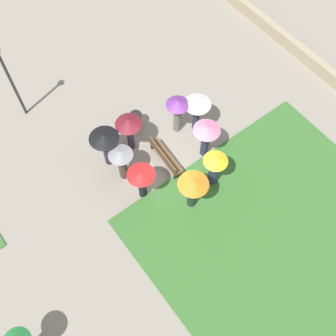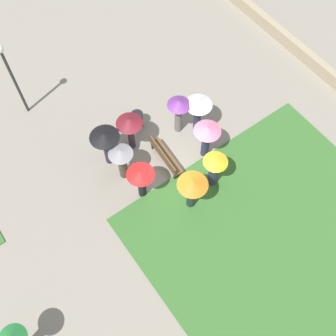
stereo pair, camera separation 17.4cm
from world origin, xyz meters
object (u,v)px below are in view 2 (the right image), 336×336
Objects in this scene: park_bench at (165,157)px; crowd_person_pink at (207,135)px; crowd_person_white at (198,107)px; crowd_person_black at (105,141)px; crowd_person_grey at (122,158)px; crowd_person_purple at (179,109)px; crowd_person_red at (141,177)px; crowd_person_maroon at (130,125)px; lamp_post at (10,71)px; trash_bin at (137,120)px; crowd_person_yellow at (214,167)px; crowd_person_orange at (192,188)px.

park_bench is 1.05× the size of crowd_person_pink.
crowd_person_black is (0.83, 3.95, -0.03)m from crowd_person_white.
crowd_person_black reaches higher than crowd_person_pink.
crowd_person_grey is 0.95× the size of crowd_person_purple.
crowd_person_grey reaches higher than crowd_person_red.
park_bench is at bearing -0.29° from crowd_person_grey.
crowd_person_red is 3.92m from crowd_person_white.
crowd_person_maroon is at bearing 81.72° from crowd_person_pink.
lamp_post is at bearing -4.87° from crowd_person_maroon.
lamp_post reaches higher than trash_bin.
crowd_person_pink is (-2.86, -1.46, 0.97)m from trash_bin.
crowd_person_red is (-1.17, -0.12, 0.09)m from crowd_person_grey.
crowd_person_yellow reaches higher than crowd_person_pink.
crowd_person_purple is 0.99× the size of crowd_person_black.
crowd_person_orange reaches higher than crowd_person_maroon.
crowd_person_grey is at bearing 46.81° from crowd_person_red.
crowd_person_purple is at bearing 52.88° from crowd_person_black.
lamp_post reaches higher than crowd_person_white.
crowd_person_purple reaches higher than crowd_person_red.
crowd_person_black is at bearing 47.59° from crowd_person_red.
lamp_post is at bearing 34.00° from park_bench.
crowd_person_red is 2.35m from crowd_person_maroon.
lamp_post reaches higher than crowd_person_yellow.
crowd_person_pink is 1.65m from crowd_person_purple.
crowd_person_white is at bearing -30.15° from crowd_person_red.
crowd_person_black is (0.41, 3.27, 0.07)m from crowd_person_purple.
lamp_post is at bearing -65.10° from crowd_person_yellow.
park_bench is 2.25m from crowd_person_yellow.
lamp_post reaches higher than crowd_person_purple.
trash_bin is at bearing -83.70° from crowd_person_maroon.
lamp_post is at bearing 56.79° from crowd_person_red.
crowd_person_orange is (-1.54, 1.91, 0.08)m from crowd_person_pink.
lamp_post reaches higher than crowd_person_red.
crowd_person_grey reaches higher than trash_bin.
crowd_person_white is at bearing -129.65° from trash_bin.
crowd_person_black is (2.10, 0.24, 0.11)m from crowd_person_red.
park_bench is 2.38m from crowd_person_orange.
crowd_person_black reaches higher than crowd_person_red.
park_bench is at bearing 104.08° from crowd_person_pink.
crowd_person_red is 0.94× the size of crowd_person_purple.
crowd_person_orange reaches higher than crowd_person_red.
crowd_person_orange is at bearing -98.47° from crowd_person_red.
park_bench is 1.93m from crowd_person_red.
crowd_person_orange is 3.63m from crowd_person_purple.
crowd_person_orange is 1.05× the size of crowd_person_red.
crowd_person_orange is (-2.14, 0.30, 0.98)m from park_bench.
trash_bin is 2.06m from crowd_person_purple.
lamp_post is 6.85m from crowd_person_red.
crowd_person_maroon is at bearing 105.67° from crowd_person_white.
lamp_post is 1.96× the size of crowd_person_black.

